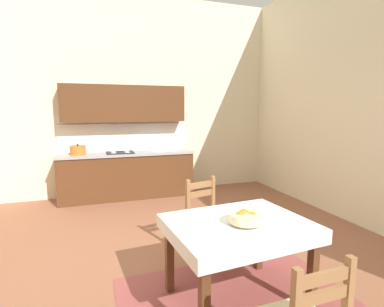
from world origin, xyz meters
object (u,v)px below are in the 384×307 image
at_px(kitchen_cabinetry, 126,154).
at_px(dining_table, 238,236).
at_px(dining_chair_kitchen_side, 207,221).
at_px(fruit_bowl, 246,217).

xyz_separation_m(kitchen_cabinetry, dining_table, (0.57, -3.66, -0.24)).
height_order(kitchen_cabinetry, dining_chair_kitchen_side, kitchen_cabinetry).
relative_size(kitchen_cabinetry, dining_chair_kitchen_side, 2.78).
height_order(dining_table, fruit_bowl, fruit_bowl).
relative_size(dining_table, fruit_bowl, 4.28).
xyz_separation_m(dining_table, fruit_bowl, (0.03, -0.08, 0.20)).
bearing_deg(fruit_bowl, dining_chair_kitchen_side, 89.40).
height_order(kitchen_cabinetry, dining_table, kitchen_cabinetry).
relative_size(kitchen_cabinetry, dining_table, 2.01).
bearing_deg(fruit_bowl, kitchen_cabinetry, 99.07).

